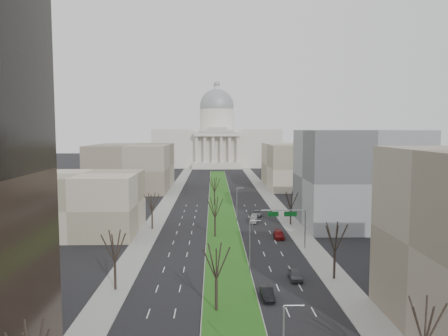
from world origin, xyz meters
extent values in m
plane|color=black|center=(0.00, 120.00, 0.00)|extent=(600.00, 600.00, 0.00)
cube|color=#999993|center=(0.00, 119.00, 0.07)|extent=(8.00, 222.00, 0.15)
cube|color=#184B14|center=(0.00, 119.00, 0.17)|extent=(7.70, 221.70, 0.06)
cube|color=gray|center=(-17.50, 95.00, 0.07)|extent=(5.00, 330.00, 0.15)
cube|color=gray|center=(17.50, 95.00, 0.07)|extent=(5.00, 330.00, 0.15)
cube|color=beige|center=(0.00, 270.00, 12.00)|extent=(80.00, 40.00, 24.00)
cube|color=beige|center=(0.00, 247.00, 2.00)|extent=(30.00, 6.00, 4.00)
cube|color=beige|center=(0.00, 247.00, 21.00)|extent=(28.00, 5.00, 2.50)
cube|color=beige|center=(0.00, 247.00, 23.00)|extent=(20.00, 5.00, 1.80)
cube|color=beige|center=(0.00, 247.00, 24.60)|extent=(12.00, 5.00, 1.60)
cylinder|color=beige|center=(0.00, 270.00, 30.00)|extent=(22.00, 22.00, 14.00)
sphere|color=gray|center=(0.00, 270.00, 39.00)|extent=(22.00, 22.00, 22.00)
cylinder|color=beige|center=(0.00, 270.00, 50.00)|extent=(4.00, 4.00, 4.00)
sphere|color=gray|center=(0.00, 270.00, 53.00)|extent=(4.00, 4.00, 4.00)
cylinder|color=beige|center=(-12.50, 247.00, 12.00)|extent=(2.00, 2.00, 16.00)
cylinder|color=beige|center=(-7.50, 247.00, 12.00)|extent=(2.00, 2.00, 16.00)
cylinder|color=beige|center=(-2.50, 247.00, 12.00)|extent=(2.00, 2.00, 16.00)
cylinder|color=beige|center=(2.50, 247.00, 12.00)|extent=(2.00, 2.00, 16.00)
cylinder|color=beige|center=(7.50, 247.00, 12.00)|extent=(2.00, 2.00, 16.00)
cylinder|color=beige|center=(12.50, 247.00, 12.00)|extent=(2.00, 2.00, 16.00)
cube|color=gray|center=(-33.00, 85.00, 7.00)|extent=(26.00, 22.00, 14.00)
cube|color=#5B5C5F|center=(34.00, 92.00, 12.00)|extent=(28.00, 26.00, 24.00)
cube|color=gray|center=(-35.00, 160.00, 9.00)|extent=(30.00, 40.00, 18.00)
cube|color=gray|center=(35.00, 165.00, 9.00)|extent=(30.00, 40.00, 18.00)
cylinder|color=black|center=(-17.20, 48.00, 2.16)|extent=(0.40, 0.40, 4.32)
cylinder|color=black|center=(-17.20, 88.00, 2.11)|extent=(0.40, 0.40, 4.22)
cylinder|color=black|center=(17.20, 52.00, 2.21)|extent=(0.40, 0.40, 4.42)
cylinder|color=black|center=(17.20, 92.00, 2.02)|extent=(0.40, 0.40, 4.03)
cylinder|color=black|center=(-2.00, 40.00, 2.16)|extent=(0.40, 0.40, 4.32)
cylinder|color=black|center=(-2.00, 80.00, 2.16)|extent=(0.40, 0.40, 4.32)
cylinder|color=black|center=(-2.00, 120.00, 2.16)|extent=(0.40, 0.40, 4.32)
cylinder|color=gray|center=(4.60, 20.00, 9.10)|extent=(1.80, 0.12, 0.12)
cylinder|color=gray|center=(3.70, 55.00, 4.50)|extent=(0.20, 0.20, 9.00)
cylinder|color=gray|center=(4.60, 55.00, 9.10)|extent=(1.80, 0.12, 0.12)
cylinder|color=gray|center=(3.70, 95.00, 4.50)|extent=(0.20, 0.20, 9.00)
cylinder|color=gray|center=(4.60, 95.00, 9.10)|extent=(1.80, 0.12, 0.12)
cylinder|color=gray|center=(16.20, 70.00, 4.00)|extent=(0.24, 0.24, 8.00)
cylinder|color=gray|center=(11.70, 70.00, 8.00)|extent=(9.00, 0.18, 0.18)
cube|color=#0C591E|center=(13.20, 70.08, 7.20)|extent=(2.60, 0.08, 1.00)
cube|color=#0C591E|center=(9.70, 70.08, 7.20)|extent=(2.20, 0.08, 1.00)
imported|color=#484A4F|center=(10.83, 51.95, 0.81)|extent=(1.99, 4.80, 1.63)
imported|color=black|center=(5.34, 44.12, 0.79)|extent=(1.79, 4.85, 1.59)
imported|color=maroon|center=(12.24, 78.86, 0.80)|extent=(2.53, 5.63, 1.60)
imported|color=#53575C|center=(9.67, 103.57, 0.76)|extent=(2.70, 5.54, 1.52)
imported|color=silver|center=(8.18, 95.78, 0.91)|extent=(2.53, 6.71, 1.83)
camera|label=1|loc=(-2.37, -16.36, 24.36)|focal=35.00mm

